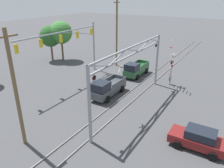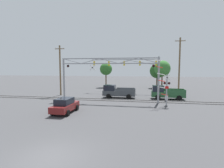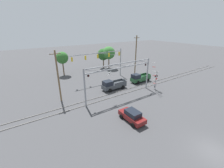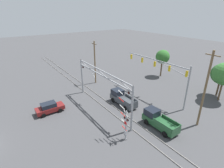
{
  "view_description": "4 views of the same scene",
  "coord_description": "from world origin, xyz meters",
  "px_view_note": "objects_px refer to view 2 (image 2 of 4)",
  "views": [
    {
      "loc": [
        -18.74,
        7.86,
        11.09
      ],
      "look_at": [
        -0.64,
        18.83,
        2.34
      ],
      "focal_mm": 35.0,
      "sensor_mm": 36.0,
      "label": 1
    },
    {
      "loc": [
        5.09,
        -8.56,
        4.97
      ],
      "look_at": [
        -0.04,
        19.68,
        2.39
      ],
      "focal_mm": 28.0,
      "sensor_mm": 36.0,
      "label": 2
    },
    {
      "loc": [
        -16.06,
        -4.03,
        12.72
      ],
      "look_at": [
        -1.71,
        17.08,
        2.81
      ],
      "focal_mm": 24.0,
      "sensor_mm": 36.0,
      "label": 3
    },
    {
      "loc": [
        21.38,
        3.91,
        14.88
      ],
      "look_at": [
        -0.42,
        19.07,
        3.58
      ],
      "focal_mm": 28.0,
      "sensor_mm": 36.0,
      "label": 4
    }
  ],
  "objects_px": {
    "sedan_waiting": "(65,105)",
    "pickup_truck_following": "(166,93)",
    "crossing_gantry": "(109,72)",
    "utility_pole_left": "(60,70)",
    "crossing_signal_mast": "(166,90)",
    "pickup_truck_lead": "(117,92)",
    "background_tree_far_left_verge": "(157,71)",
    "background_tree_far_right_verge": "(162,69)",
    "background_tree_beyond_span": "(106,69)",
    "traffic_signal_span": "(137,67)",
    "utility_pole_right": "(179,66)"
  },
  "relations": [
    {
      "from": "sedan_waiting",
      "to": "pickup_truck_following",
      "type": "bearing_deg",
      "value": 42.44
    },
    {
      "from": "crossing_gantry",
      "to": "sedan_waiting",
      "type": "relative_size",
      "value": 3.46
    },
    {
      "from": "utility_pole_left",
      "to": "crossing_signal_mast",
      "type": "bearing_deg",
      "value": -18.88
    },
    {
      "from": "pickup_truck_lead",
      "to": "background_tree_far_left_verge",
      "type": "distance_m",
      "value": 18.55
    },
    {
      "from": "sedan_waiting",
      "to": "background_tree_far_right_verge",
      "type": "relative_size",
      "value": 0.62
    },
    {
      "from": "background_tree_beyond_span",
      "to": "crossing_gantry",
      "type": "bearing_deg",
      "value": -76.53
    },
    {
      "from": "sedan_waiting",
      "to": "background_tree_far_left_verge",
      "type": "bearing_deg",
      "value": 66.61
    },
    {
      "from": "background_tree_beyond_span",
      "to": "background_tree_far_left_verge",
      "type": "bearing_deg",
      "value": 1.89
    },
    {
      "from": "crossing_gantry",
      "to": "background_tree_far_right_verge",
      "type": "height_order",
      "value": "background_tree_far_right_verge"
    },
    {
      "from": "pickup_truck_lead",
      "to": "utility_pole_left",
      "type": "relative_size",
      "value": 0.59
    },
    {
      "from": "background_tree_beyond_span",
      "to": "crossing_signal_mast",
      "type": "bearing_deg",
      "value": -59.21
    },
    {
      "from": "sedan_waiting",
      "to": "background_tree_beyond_span",
      "type": "relative_size",
      "value": 0.66
    },
    {
      "from": "crossing_gantry",
      "to": "sedan_waiting",
      "type": "xyz_separation_m",
      "value": [
        -3.49,
        -7.5,
        -3.57
      ]
    },
    {
      "from": "crossing_gantry",
      "to": "traffic_signal_span",
      "type": "bearing_deg",
      "value": 69.8
    },
    {
      "from": "sedan_waiting",
      "to": "utility_pole_right",
      "type": "bearing_deg",
      "value": 46.74
    },
    {
      "from": "crossing_signal_mast",
      "to": "sedan_waiting",
      "type": "distance_m",
      "value": 12.94
    },
    {
      "from": "crossing_gantry",
      "to": "crossing_signal_mast",
      "type": "bearing_deg",
      "value": -11.96
    },
    {
      "from": "pickup_truck_following",
      "to": "sedan_waiting",
      "type": "height_order",
      "value": "pickup_truck_following"
    },
    {
      "from": "traffic_signal_span",
      "to": "background_tree_far_right_verge",
      "type": "bearing_deg",
      "value": 54.91
    },
    {
      "from": "pickup_truck_lead",
      "to": "background_tree_far_left_verge",
      "type": "relative_size",
      "value": 0.88
    },
    {
      "from": "background_tree_far_left_verge",
      "to": "background_tree_far_right_verge",
      "type": "xyz_separation_m",
      "value": [
        1.09,
        -1.55,
        0.61
      ]
    },
    {
      "from": "utility_pole_right",
      "to": "background_tree_far_left_verge",
      "type": "relative_size",
      "value": 1.72
    },
    {
      "from": "pickup_truck_following",
      "to": "background_tree_far_left_verge",
      "type": "height_order",
      "value": "background_tree_far_left_verge"
    },
    {
      "from": "pickup_truck_lead",
      "to": "background_tree_far_right_verge",
      "type": "relative_size",
      "value": 0.79
    },
    {
      "from": "utility_pole_right",
      "to": "background_tree_beyond_span",
      "type": "distance_m",
      "value": 19.7
    },
    {
      "from": "crossing_gantry",
      "to": "crossing_signal_mast",
      "type": "relative_size",
      "value": 2.37
    },
    {
      "from": "pickup_truck_lead",
      "to": "utility_pole_left",
      "type": "xyz_separation_m",
      "value": [
        -10.73,
        0.99,
        3.68
      ]
    },
    {
      "from": "pickup_truck_lead",
      "to": "background_tree_beyond_span",
      "type": "bearing_deg",
      "value": 108.6
    },
    {
      "from": "background_tree_far_right_verge",
      "to": "traffic_signal_span",
      "type": "bearing_deg",
      "value": -125.09
    },
    {
      "from": "crossing_gantry",
      "to": "pickup_truck_lead",
      "type": "relative_size",
      "value": 2.7
    },
    {
      "from": "crossing_signal_mast",
      "to": "background_tree_far_left_verge",
      "type": "relative_size",
      "value": 1.01
    },
    {
      "from": "background_tree_beyond_span",
      "to": "pickup_truck_lead",
      "type": "bearing_deg",
      "value": -71.4
    },
    {
      "from": "traffic_signal_span",
      "to": "utility_pole_right",
      "type": "height_order",
      "value": "utility_pole_right"
    },
    {
      "from": "pickup_truck_following",
      "to": "sedan_waiting",
      "type": "bearing_deg",
      "value": -137.56
    },
    {
      "from": "crossing_signal_mast",
      "to": "background_tree_far_left_verge",
      "type": "distance_m",
      "value": 21.84
    },
    {
      "from": "background_tree_far_right_verge",
      "to": "background_tree_beyond_span",
      "type": "bearing_deg",
      "value": 175.51
    },
    {
      "from": "crossing_gantry",
      "to": "utility_pole_right",
      "type": "bearing_deg",
      "value": 36.29
    },
    {
      "from": "pickup_truck_lead",
      "to": "pickup_truck_following",
      "type": "distance_m",
      "value": 7.91
    },
    {
      "from": "crossing_gantry",
      "to": "crossing_signal_mast",
      "type": "distance_m",
      "value": 8.48
    },
    {
      "from": "crossing_gantry",
      "to": "background_tree_far_left_verge",
      "type": "xyz_separation_m",
      "value": [
        8.42,
        20.04,
        -0.13
      ]
    },
    {
      "from": "traffic_signal_span",
      "to": "background_tree_far_right_verge",
      "type": "distance_m",
      "value": 9.88
    },
    {
      "from": "crossing_signal_mast",
      "to": "sedan_waiting",
      "type": "bearing_deg",
      "value": -153.18
    },
    {
      "from": "pickup_truck_lead",
      "to": "crossing_gantry",
      "type": "bearing_deg",
      "value": -101.89
    },
    {
      "from": "traffic_signal_span",
      "to": "background_tree_beyond_span",
      "type": "height_order",
      "value": "traffic_signal_span"
    },
    {
      "from": "utility_pole_right",
      "to": "background_tree_beyond_span",
      "type": "bearing_deg",
      "value": 145.53
    },
    {
      "from": "utility_pole_left",
      "to": "pickup_truck_following",
      "type": "bearing_deg",
      "value": -2.65
    },
    {
      "from": "crossing_signal_mast",
      "to": "sedan_waiting",
      "type": "xyz_separation_m",
      "value": [
        -11.49,
        -5.81,
        -1.31
      ]
    },
    {
      "from": "crossing_signal_mast",
      "to": "sedan_waiting",
      "type": "relative_size",
      "value": 1.46
    },
    {
      "from": "crossing_gantry",
      "to": "pickup_truck_lead",
      "type": "bearing_deg",
      "value": 78.11
    },
    {
      "from": "pickup_truck_lead",
      "to": "background_tree_beyond_span",
      "type": "xyz_separation_m",
      "value": [
        -5.43,
        16.14,
        3.73
      ]
    }
  ]
}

